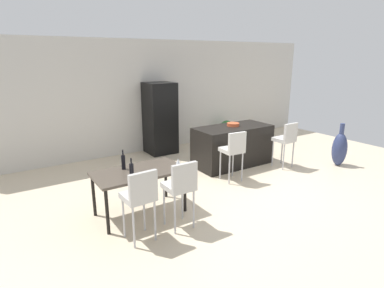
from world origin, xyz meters
TOP-DOWN VIEW (x-y plane):
  - ground_plane at (0.00, 0.00)m, footprint 10.00×10.00m
  - back_wall at (0.00, 3.19)m, footprint 10.00×0.12m
  - kitchen_island at (0.53, 0.95)m, footprint 1.82×0.85m
  - bar_chair_left at (-0.13, 0.14)m, footprint 0.43×0.43m
  - bar_chair_middle at (1.42, 0.14)m, footprint 0.41×0.41m
  - dining_table at (-2.29, -0.11)m, footprint 1.42×0.78m
  - dining_chair_near at (-2.60, -0.86)m, footprint 0.42×0.42m
  - dining_chair_far at (-1.97, -0.86)m, footprint 0.40×0.40m
  - wine_bottle_corner at (-2.46, 0.09)m, footprint 0.06×0.06m
  - wine_bottle_near at (-2.48, -0.28)m, footprint 0.07×0.07m
  - wine_glass_left at (-1.72, -0.36)m, footprint 0.07×0.07m
  - refrigerator at (-0.43, 2.75)m, footprint 0.72×0.68m
  - fruit_bowl at (0.57, 1.00)m, footprint 0.28×0.28m
  - floor_vase at (2.59, -0.45)m, footprint 0.33×0.33m
  - potted_plant at (1.81, 2.74)m, footprint 0.42×0.42m

SIDE VIEW (x-z plane):
  - ground_plane at x=0.00m, z-range 0.00..0.00m
  - potted_plant at x=1.81m, z-range 0.06..0.67m
  - floor_vase at x=2.59m, z-range -0.10..0.90m
  - kitchen_island at x=0.53m, z-range 0.00..0.92m
  - dining_table at x=-2.29m, z-range 0.30..1.04m
  - bar_chair_left at x=-0.13m, z-range 0.17..1.22m
  - bar_chair_middle at x=1.42m, z-range 0.17..1.22m
  - dining_chair_near at x=-2.60m, z-range 0.17..1.22m
  - dining_chair_far at x=-1.97m, z-range 0.17..1.22m
  - wine_bottle_near at x=-2.48m, z-range 0.70..0.99m
  - wine_bottle_corner at x=-2.46m, z-range 0.70..1.02m
  - wine_glass_left at x=-1.72m, z-range 0.78..0.95m
  - refrigerator at x=-0.43m, z-range 0.00..1.84m
  - fruit_bowl at x=0.57m, z-range 0.92..0.99m
  - back_wall at x=0.00m, z-range 0.00..2.90m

